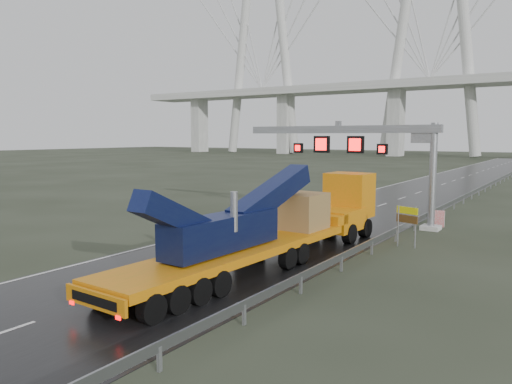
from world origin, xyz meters
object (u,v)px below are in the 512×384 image
Objects in this scene: sign_gantry at (365,146)px; exit_sign_pair at (407,219)px; heavy_haul_truck at (288,222)px; striped_barrier at (440,219)px.

exit_sign_pair is at bearing -51.13° from sign_gantry.
striped_barrier is (4.52, 13.45, -1.30)m from heavy_haul_truck.
sign_gantry is 13.34× the size of striped_barrier.
sign_gantry is at bearing 94.68° from heavy_haul_truck.
exit_sign_pair is at bearing -98.64° from striped_barrier.
sign_gantry reaches higher than striped_barrier.
exit_sign_pair is (4.53, 5.68, -0.20)m from heavy_haul_truck.
striped_barrier is at bearing 108.71° from exit_sign_pair.
heavy_haul_truck is (0.47, -11.88, -3.75)m from sign_gantry.
exit_sign_pair is at bearing 53.87° from heavy_haul_truck.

